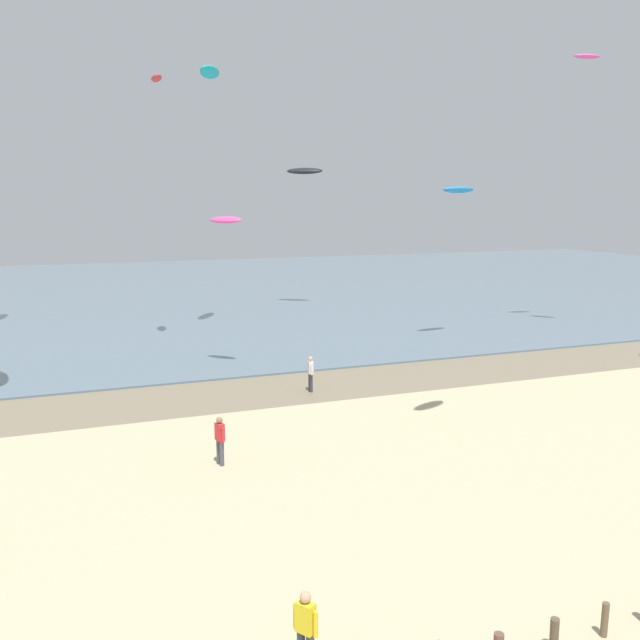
# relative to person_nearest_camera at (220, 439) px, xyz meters

# --- Properties ---
(wet_sand_strip) EXTENTS (120.00, 5.49, 0.01)m
(wet_sand_strip) POSITION_rel_person_nearest_camera_xyz_m (3.85, 8.45, -0.91)
(wet_sand_strip) COLOR #84755B
(wet_sand_strip) RESTS_ON ground
(sea) EXTENTS (160.00, 70.00, 0.10)m
(sea) POSITION_rel_person_nearest_camera_xyz_m (3.85, 46.19, -0.87)
(sea) COLOR slate
(sea) RESTS_ON ground
(groyne_near) EXTENTS (11.62, 0.34, 0.81)m
(groyne_near) POSITION_rel_person_nearest_camera_xyz_m (5.64, -12.24, -0.55)
(groyne_near) COLOR brown
(groyne_near) RESTS_ON ground
(person_nearest_camera) EXTENTS (0.30, 0.55, 1.71)m
(person_nearest_camera) POSITION_rel_person_nearest_camera_xyz_m (0.00, 0.00, 0.00)
(person_nearest_camera) COLOR #4C4C56
(person_nearest_camera) RESTS_ON ground
(person_mid_beach) EXTENTS (0.26, 0.57, 1.71)m
(person_mid_beach) POSITION_rel_person_nearest_camera_xyz_m (6.10, 7.60, 0.00)
(person_mid_beach) COLOR #383842
(person_mid_beach) RESTS_ON ground
(person_far_down_beach) EXTENTS (0.38, 0.49, 1.71)m
(person_far_down_beach) POSITION_rel_person_nearest_camera_xyz_m (-0.89, -11.13, 0.00)
(person_far_down_beach) COLOR #383842
(person_far_down_beach) RESTS_ON ground
(kite_aloft_1) EXTENTS (0.93, 2.04, 0.45)m
(kite_aloft_1) POSITION_rel_person_nearest_camera_xyz_m (1.29, 20.42, 15.06)
(kite_aloft_1) COLOR red
(kite_aloft_2) EXTENTS (3.11, 2.52, 0.72)m
(kite_aloft_2) POSITION_rel_person_nearest_camera_xyz_m (14.70, 32.33, 10.42)
(kite_aloft_2) COLOR black
(kite_aloft_6) EXTENTS (1.81, 1.83, 0.51)m
(kite_aloft_6) POSITION_rel_person_nearest_camera_xyz_m (3.46, 13.00, 7.07)
(kite_aloft_6) COLOR #E54C99
(kite_aloft_8) EXTENTS (1.98, 1.00, 0.32)m
(kite_aloft_8) POSITION_rel_person_nearest_camera_xyz_m (29.20, 16.73, 17.55)
(kite_aloft_8) COLOR #E54C99
(kite_aloft_12) EXTENTS (2.54, 3.44, 0.95)m
(kite_aloft_12) POSITION_rel_person_nearest_camera_xyz_m (5.27, 24.20, 16.27)
(kite_aloft_12) COLOR #19B2B7
(kite_aloft_13) EXTENTS (2.52, 1.24, 0.57)m
(kite_aloft_13) POSITION_rel_person_nearest_camera_xyz_m (19.00, 15.76, 8.71)
(kite_aloft_13) COLOR #2384D1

